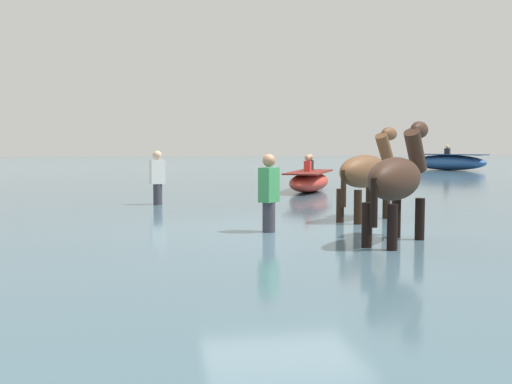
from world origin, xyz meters
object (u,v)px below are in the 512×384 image
at_px(boat_far_offshore, 448,162).
at_px(boat_near_starboard, 309,181).
at_px(person_spectator_far, 158,184).
at_px(horse_lead_bay, 367,174).
at_px(channel_buoy, 391,184).
at_px(horse_trailing_dark_bay, 397,182).
at_px(person_onlooker_right, 269,203).

distance_m(boat_far_offshore, boat_near_starboard, 16.28).
xyz_separation_m(boat_near_starboard, person_spectator_far, (-4.34, -3.10, 0.16)).
relative_size(horse_lead_bay, person_spectator_far, 1.29).
bearing_deg(boat_far_offshore, channel_buoy, -123.56).
bearing_deg(channel_buoy, horse_trailing_dark_bay, -111.62).
distance_m(boat_far_offshore, person_onlooker_right, 24.07).
xyz_separation_m(boat_far_offshore, person_onlooker_right, (-13.27, -20.08, 0.05)).
bearing_deg(boat_near_starboard, horse_trailing_dark_bay, -96.98).
relative_size(boat_near_starboard, person_onlooker_right, 1.98).
bearing_deg(person_spectator_far, boat_near_starboard, 35.53).
bearing_deg(person_spectator_far, person_onlooker_right, -70.12).
bearing_deg(person_onlooker_right, boat_far_offshore, 56.55).
height_order(boat_far_offshore, boat_near_starboard, boat_far_offshore).
bearing_deg(boat_near_starboard, horse_lead_bay, -95.68).
distance_m(horse_trailing_dark_bay, boat_near_starboard, 9.13).
relative_size(horse_trailing_dark_bay, boat_near_starboard, 0.66).
height_order(person_onlooker_right, channel_buoy, person_onlooker_right).
bearing_deg(channel_buoy, person_onlooker_right, -123.28).
xyz_separation_m(person_spectator_far, channel_buoy, (6.94, 3.39, -0.31)).
height_order(horse_trailing_dark_bay, person_onlooker_right, horse_trailing_dark_bay).
bearing_deg(horse_lead_bay, person_onlooker_right, -149.72).
distance_m(boat_near_starboard, person_spectator_far, 5.34).
distance_m(horse_lead_bay, channel_buoy, 7.60).
bearing_deg(person_onlooker_right, person_spectator_far, 109.88).
distance_m(boat_far_offshore, channel_buoy, 14.48).
relative_size(person_spectator_far, person_onlooker_right, 1.00).
xyz_separation_m(boat_far_offshore, channel_buoy, (-8.00, -12.06, -0.26)).
bearing_deg(horse_lead_bay, boat_near_starboard, 84.32).
xyz_separation_m(horse_lead_bay, boat_far_offshore, (11.25, 18.90, -0.42)).
relative_size(boat_far_offshore, boat_near_starboard, 1.19).
bearing_deg(horse_trailing_dark_bay, horse_lead_bay, 79.64).
height_order(person_spectator_far, person_onlooker_right, same).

